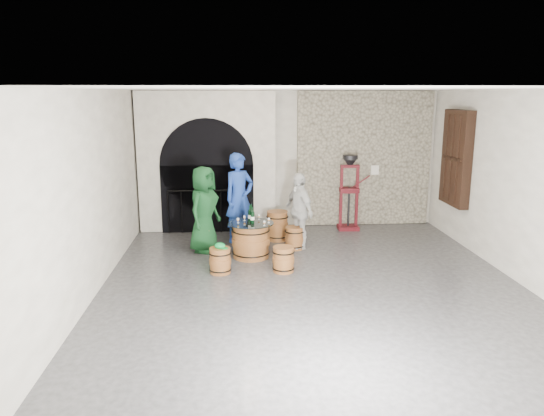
{
  "coord_description": "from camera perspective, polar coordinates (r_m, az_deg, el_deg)",
  "views": [
    {
      "loc": [
        -1.24,
        -8.08,
        3.15
      ],
      "look_at": [
        -0.59,
        1.22,
        1.05
      ],
      "focal_mm": 34.0,
      "sensor_mm": 36.0,
      "label": 1
    }
  ],
  "objects": [
    {
      "name": "wine_bottle_right",
      "position": [
        10.09,
        -2.31,
        -0.65
      ],
      "size": [
        0.08,
        0.08,
        0.32
      ],
      "color": "black",
      "rests_on": "barrel_table"
    },
    {
      "name": "barrel_table",
      "position": [
        10.02,
        -2.36,
        -3.59
      ],
      "size": [
        0.89,
        0.89,
        0.69
      ],
      "color": "brown",
      "rests_on": "ground"
    },
    {
      "name": "arched_opening",
      "position": [
        11.94,
        -7.18,
        5.04
      ],
      "size": [
        3.1,
        0.6,
        3.19
      ],
      "color": "beige",
      "rests_on": "ground"
    },
    {
      "name": "barrel_stool_far",
      "position": [
        11.03,
        -3.49,
        -2.69
      ],
      "size": [
        0.4,
        0.4,
        0.46
      ],
      "color": "brown",
      "rests_on": "ground"
    },
    {
      "name": "shuttered_window",
      "position": [
        11.54,
        19.7,
        5.23
      ],
      "size": [
        0.23,
        1.1,
        2.0
      ],
      "color": "black",
      "rests_on": "wall_right"
    },
    {
      "name": "wine_bottle_left",
      "position": [
        9.99,
        -2.45,
        -0.79
      ],
      "size": [
        0.08,
        0.08,
        0.32
      ],
      "color": "black",
      "rests_on": "barrel_table"
    },
    {
      "name": "barrel_stool_near_right",
      "position": [
        9.25,
        1.27,
        -5.71
      ],
      "size": [
        0.4,
        0.4,
        0.46
      ],
      "color": "brown",
      "rests_on": "ground"
    },
    {
      "name": "barrel_stool_left",
      "position": [
        10.53,
        -7.44,
        -3.52
      ],
      "size": [
        0.4,
        0.4,
        0.46
      ],
      "color": "brown",
      "rests_on": "ground"
    },
    {
      "name": "side_barrel",
      "position": [
        11.18,
        0.59,
        -1.98
      ],
      "size": [
        0.48,
        0.48,
        0.64
      ],
      "rotation": [
        0.0,
        0.0,
        -0.05
      ],
      "color": "brown",
      "rests_on": "ground"
    },
    {
      "name": "tasting_glass_f",
      "position": [
        9.93,
        -3.78,
        -1.38
      ],
      "size": [
        0.05,
        0.05,
        0.1
      ],
      "primitive_type": null,
      "color": "#BF6925",
      "rests_on": "barrel_table"
    },
    {
      "name": "barrel_stool_right",
      "position": [
        10.59,
        2.51,
        -3.33
      ],
      "size": [
        0.4,
        0.4,
        0.46
      ],
      "color": "brown",
      "rests_on": "ground"
    },
    {
      "name": "wall_back",
      "position": [
        12.25,
        1.83,
        5.41
      ],
      "size": [
        8.0,
        0.0,
        8.0
      ],
      "primitive_type": "plane",
      "rotation": [
        1.57,
        0.0,
        0.0
      ],
      "color": "beige",
      "rests_on": "ground"
    },
    {
      "name": "corking_press",
      "position": [
        12.04,
        8.56,
        2.34
      ],
      "size": [
        0.72,
        0.4,
        1.75
      ],
      "rotation": [
        0.0,
        0.0,
        -0.03
      ],
      "color": "#550E17",
      "rests_on": "ground"
    },
    {
      "name": "tasting_glass_d",
      "position": [
        10.17,
        -1.46,
        -1.01
      ],
      "size": [
        0.05,
        0.05,
        0.1
      ],
      "primitive_type": null,
      "color": "#BF6925",
      "rests_on": "barrel_table"
    },
    {
      "name": "person_white",
      "position": [
        10.51,
        2.98,
        -0.31
      ],
      "size": [
        0.73,
        1.0,
        1.58
      ],
      "primitive_type": "imported",
      "rotation": [
        0.0,
        0.0,
        -1.14
      ],
      "color": "silver",
      "rests_on": "ground"
    },
    {
      "name": "ground",
      "position": [
        8.76,
        4.43,
        -8.41
      ],
      "size": [
        8.0,
        8.0,
        0.0
      ],
      "primitive_type": "plane",
      "color": "#2C2C2F",
      "rests_on": "ground"
    },
    {
      "name": "stone_facing_panel",
      "position": [
        12.5,
        10.13,
        5.36
      ],
      "size": [
        3.2,
        0.12,
        3.18
      ],
      "primitive_type": "cube",
      "color": "#9F987F",
      "rests_on": "ground"
    },
    {
      "name": "tasting_glass_b",
      "position": [
        9.9,
        -0.36,
        -1.38
      ],
      "size": [
        0.05,
        0.05,
        0.1
      ],
      "primitive_type": null,
      "color": "#BF6925",
      "rests_on": "barrel_table"
    },
    {
      "name": "ceiling",
      "position": [
        8.18,
        4.82,
        13.0
      ],
      "size": [
        8.0,
        8.0,
        0.0
      ],
      "primitive_type": "plane",
      "rotation": [
        3.14,
        0.0,
        0.0
      ],
      "color": "beige",
      "rests_on": "wall_back"
    },
    {
      "name": "tasting_glass_c",
      "position": [
        10.09,
        -3.07,
        -1.13
      ],
      "size": [
        0.05,
        0.05,
        0.1
      ],
      "primitive_type": null,
      "color": "#BF6925",
      "rests_on": "barrel_table"
    },
    {
      "name": "person_blue",
      "position": [
        10.96,
        -3.64,
        1.12
      ],
      "size": [
        0.83,
        0.77,
        1.91
      ],
      "primitive_type": "imported",
      "rotation": [
        0.0,
        0.0,
        0.61
      ],
      "color": "#1B3B96",
      "rests_on": "ground"
    },
    {
      "name": "wall_front",
      "position": [
        4.54,
        12.2,
        -7.55
      ],
      "size": [
        8.0,
        0.0,
        8.0
      ],
      "primitive_type": "plane",
      "rotation": [
        -1.57,
        0.0,
        0.0
      ],
      "color": "beige",
      "rests_on": "ground"
    },
    {
      "name": "tasting_glass_a",
      "position": [
        9.91,
        -3.78,
        -1.4
      ],
      "size": [
        0.05,
        0.05,
        0.1
      ],
      "primitive_type": null,
      "color": "#BF6925",
      "rests_on": "barrel_table"
    },
    {
      "name": "tasting_glass_e",
      "position": [
        9.69,
        -0.86,
        -1.7
      ],
      "size": [
        0.05,
        0.05,
        0.1
      ],
      "primitive_type": null,
      "color": "#BF6925",
      "rests_on": "barrel_table"
    },
    {
      "name": "wine_bottle_center",
      "position": [
        9.86,
        -2.18,
        -0.97
      ],
      "size": [
        0.08,
        0.08,
        0.32
      ],
      "color": "black",
      "rests_on": "barrel_table"
    },
    {
      "name": "green_cap",
      "position": [
        9.15,
        -5.78,
        -4.19
      ],
      "size": [
        0.24,
        0.19,
        0.11
      ],
      "color": "#0B7F31",
      "rests_on": "barrel_stool_near_left"
    },
    {
      "name": "person_green",
      "position": [
        10.37,
        -7.54,
        -0.14
      ],
      "size": [
        0.89,
        1.01,
        1.73
      ],
      "primitive_type": "imported",
      "rotation": [
        0.0,
        0.0,
        1.07
      ],
      "color": "#103C1B",
      "rests_on": "ground"
    },
    {
      "name": "barrel_stool_near_left",
      "position": [
        9.23,
        -5.76,
        -5.82
      ],
      "size": [
        0.4,
        0.4,
        0.46
      ],
      "color": "brown",
      "rests_on": "ground"
    },
    {
      "name": "control_box",
      "position": [
        12.52,
        11.29,
        4.17
      ],
      "size": [
        0.18,
        0.1,
        0.22
      ],
      "primitive_type": "cube",
      "color": "silver",
      "rests_on": "wall_back"
    },
    {
      "name": "wall_right",
      "position": [
        9.5,
        26.0,
        2.01
      ],
      "size": [
        0.0,
        8.0,
        8.0
      ],
      "primitive_type": "plane",
      "rotation": [
        1.57,
        0.0,
        -1.57
      ],
      "color": "beige",
      "rests_on": "ground"
    },
    {
      "name": "wall_left",
      "position": [
        8.54,
        -19.31,
        1.51
      ],
      "size": [
        0.0,
        8.0,
        8.0
      ],
      "primitive_type": "plane",
      "rotation": [
        1.57,
        0.0,
        1.57
      ],
      "color": "beige",
      "rests_on": "ground"
    }
  ]
}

